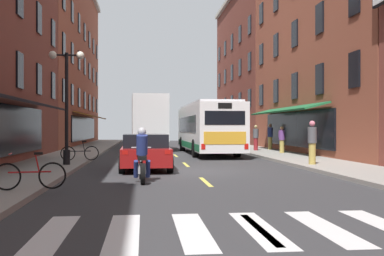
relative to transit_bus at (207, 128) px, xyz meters
The scene contains 17 objects.
ground_plane 11.40m from the transit_bus, 100.67° to the right, with size 34.80×80.00×0.10m, color #333335.
lane_centre_dashes 11.63m from the transit_bus, 100.44° to the right, with size 0.14×73.90×0.01m.
crosswalk_near 21.24m from the transit_bus, 95.65° to the right, with size 7.10×2.80×0.01m.
sidewalk_left 13.75m from the transit_bus, 125.79° to the right, with size 3.00×80.00×0.14m, color gray.
sidewalk_right 11.82m from the transit_bus, 71.01° to the right, with size 3.00×80.00×0.14m, color gray.
transit_bus is the anchor object (origin of this frame).
box_truck 6.28m from the transit_bus, 124.71° to the left, with size 2.67×7.63×3.89m.
sedan_near 11.12m from the transit_bus, 110.57° to the right, with size 2.00×4.37×1.39m.
sedan_mid 14.51m from the transit_bus, 105.40° to the left, with size 1.93×4.67×1.45m.
motorcycle_rider 14.94m from the transit_bus, 105.62° to the right, with size 0.62×2.07×1.66m.
bicycle_near 9.84m from the transit_bus, 134.55° to the right, with size 1.70×0.48×0.91m.
bicycle_mid 18.20m from the transit_bus, 111.71° to the right, with size 1.70×0.48×0.91m.
pedestrian_near 4.65m from the transit_bus, 22.49° to the right, with size 0.36×0.50×1.58m.
pedestrian_mid 5.38m from the transit_bus, 27.55° to the left, with size 0.36×0.36×1.77m.
pedestrian_far 10.61m from the transit_bus, 73.88° to the right, with size 0.36×0.36×1.79m.
pedestrian_rear 3.77m from the transit_bus, 21.75° to the left, with size 0.36×0.36×1.67m.
street_lamp_twin 11.70m from the transit_bus, 127.47° to the right, with size 1.42×0.32×4.63m.
Camera 1 is at (-1.89, -17.34, 1.66)m, focal length 43.00 mm.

